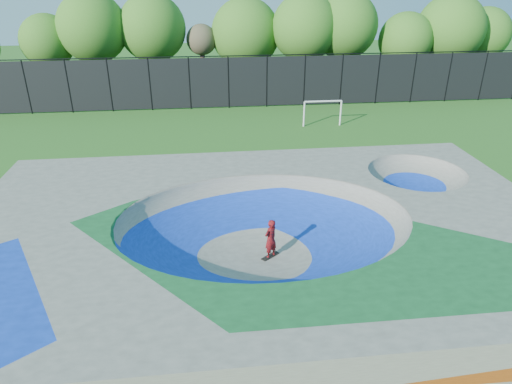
% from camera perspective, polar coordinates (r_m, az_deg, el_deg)
% --- Properties ---
extents(ground, '(120.00, 120.00, 0.00)m').
position_cam_1_polar(ground, '(17.57, 0.93, -7.46)').
color(ground, '#235818').
rests_on(ground, ground).
extents(skate_deck, '(22.00, 14.00, 1.50)m').
position_cam_1_polar(skate_deck, '(17.17, 0.95, -5.36)').
color(skate_deck, gray).
rests_on(skate_deck, ground).
extents(skater, '(0.68, 0.65, 1.57)m').
position_cam_1_polar(skater, '(16.85, 1.82, -5.88)').
color(skater, red).
rests_on(skater, ground).
extents(skateboard, '(0.75, 0.66, 0.05)m').
position_cam_1_polar(skateboard, '(17.26, 1.79, -8.03)').
color(skateboard, black).
rests_on(skateboard, ground).
extents(soccer_goal, '(2.71, 0.12, 1.79)m').
position_cam_1_polar(soccer_goal, '(32.27, 8.35, 10.30)').
color(soccer_goal, silver).
rests_on(soccer_goal, ground).
extents(fence, '(48.09, 0.09, 4.04)m').
position_cam_1_polar(fence, '(36.43, -3.45, 13.65)').
color(fence, black).
rests_on(fence, ground).
extents(treeline, '(53.13, 7.49, 8.48)m').
position_cam_1_polar(treeline, '(40.78, -2.80, 19.27)').
color(treeline, '#483024').
rests_on(treeline, ground).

